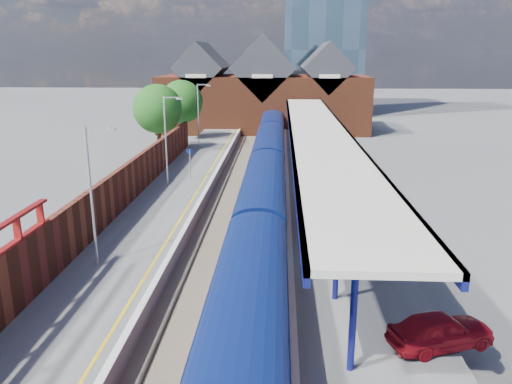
# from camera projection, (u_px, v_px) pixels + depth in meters

# --- Properties ---
(ground) EXTENTS (240.00, 240.00, 0.00)m
(ground) POSITION_uv_depth(u_px,v_px,m) (253.00, 174.00, 47.99)
(ground) COLOR #5B5B5E
(ground) RESTS_ON ground
(ballast_bed) EXTENTS (6.00, 76.00, 0.06)m
(ballast_bed) POSITION_uv_depth(u_px,v_px,m) (246.00, 204.00, 38.36)
(ballast_bed) COLOR #473D33
(ballast_bed) RESTS_ON ground
(rails) EXTENTS (4.51, 76.00, 0.14)m
(rails) POSITION_uv_depth(u_px,v_px,m) (246.00, 202.00, 38.34)
(rails) COLOR slate
(rails) RESTS_ON ground
(left_platform) EXTENTS (5.00, 76.00, 1.00)m
(left_platform) POSITION_uv_depth(u_px,v_px,m) (175.00, 197.00, 38.50)
(left_platform) COLOR #565659
(left_platform) RESTS_ON ground
(right_platform) EXTENTS (6.00, 76.00, 1.00)m
(right_platform) POSITION_uv_depth(u_px,v_px,m) (325.00, 199.00, 37.95)
(right_platform) COLOR #565659
(right_platform) RESTS_ON ground
(coping_left) EXTENTS (0.30, 76.00, 0.05)m
(coping_left) POSITION_uv_depth(u_px,v_px,m) (205.00, 191.00, 38.25)
(coping_left) COLOR silver
(coping_left) RESTS_ON left_platform
(coping_right) EXTENTS (0.30, 76.00, 0.05)m
(coping_right) POSITION_uv_depth(u_px,v_px,m) (287.00, 192.00, 37.94)
(coping_right) COLOR silver
(coping_right) RESTS_ON right_platform
(yellow_line) EXTENTS (0.14, 76.00, 0.01)m
(yellow_line) POSITION_uv_depth(u_px,v_px,m) (198.00, 191.00, 38.28)
(yellow_line) COLOR yellow
(yellow_line) RESTS_ON left_platform
(train) EXTENTS (2.87, 65.91, 3.45)m
(train) POSITION_uv_depth(u_px,v_px,m) (267.00, 167.00, 41.13)
(train) COLOR #0B1952
(train) RESTS_ON ground
(canopy) EXTENTS (4.50, 52.00, 4.48)m
(canopy) POSITION_uv_depth(u_px,v_px,m) (318.00, 133.00, 38.57)
(canopy) COLOR #0F1359
(canopy) RESTS_ON right_platform
(lamp_post_b) EXTENTS (1.48, 0.18, 7.00)m
(lamp_post_b) POSITION_uv_depth(u_px,v_px,m) (93.00, 188.00, 23.86)
(lamp_post_b) COLOR #A5A8AA
(lamp_post_b) RESTS_ON left_platform
(lamp_post_c) EXTENTS (1.48, 0.18, 7.00)m
(lamp_post_c) POSITION_uv_depth(u_px,v_px,m) (167.00, 135.00, 39.25)
(lamp_post_c) COLOR #A5A8AA
(lamp_post_c) RESTS_ON left_platform
(lamp_post_d) EXTENTS (1.48, 0.18, 7.00)m
(lamp_post_d) POSITION_uv_depth(u_px,v_px,m) (199.00, 112.00, 54.64)
(lamp_post_d) COLOR #A5A8AA
(lamp_post_d) RESTS_ON left_platform
(platform_sign) EXTENTS (0.55, 0.08, 2.50)m
(platform_sign) POSITION_uv_depth(u_px,v_px,m) (190.00, 158.00, 41.73)
(platform_sign) COLOR #A5A8AA
(platform_sign) RESTS_ON left_platform
(brick_wall) EXTENTS (0.35, 50.00, 3.86)m
(brick_wall) POSITION_uv_depth(u_px,v_px,m) (113.00, 195.00, 31.88)
(brick_wall) COLOR #612C19
(brick_wall) RESTS_ON left_platform
(station_building) EXTENTS (30.00, 12.12, 13.78)m
(station_building) POSITION_uv_depth(u_px,v_px,m) (264.00, 93.00, 73.45)
(station_building) COLOR #612C19
(station_building) RESTS_ON ground
(glass_tower) EXTENTS (14.20, 14.20, 40.30)m
(glass_tower) POSITION_uv_depth(u_px,v_px,m) (324.00, 1.00, 90.16)
(glass_tower) COLOR slate
(glass_tower) RESTS_ON ground
(tree_near) EXTENTS (5.20, 5.20, 8.10)m
(tree_near) POSITION_uv_depth(u_px,v_px,m) (159.00, 110.00, 52.72)
(tree_near) COLOR #382314
(tree_near) RESTS_ON ground
(tree_far) EXTENTS (5.20, 5.20, 8.10)m
(tree_far) POSITION_uv_depth(u_px,v_px,m) (183.00, 103.00, 60.37)
(tree_far) COLOR #382314
(tree_far) RESTS_ON ground
(parked_car_red) EXTENTS (4.13, 2.69, 1.31)m
(parked_car_red) POSITION_uv_depth(u_px,v_px,m) (441.00, 330.00, 17.84)
(parked_car_red) COLOR maroon
(parked_car_red) RESTS_ON right_platform
(parked_car_silver) EXTENTS (4.34, 1.93, 1.38)m
(parked_car_silver) POSITION_uv_depth(u_px,v_px,m) (369.00, 243.00, 25.91)
(parked_car_silver) COLOR #BDBCC2
(parked_car_silver) RESTS_ON right_platform
(parked_car_dark) EXTENTS (4.34, 2.63, 1.18)m
(parked_car_dark) POSITION_uv_depth(u_px,v_px,m) (380.00, 242.00, 26.24)
(parked_car_dark) COLOR black
(parked_car_dark) RESTS_ON right_platform
(parked_car_blue) EXTENTS (4.86, 3.36, 1.23)m
(parked_car_blue) POSITION_uv_depth(u_px,v_px,m) (350.00, 211.00, 31.37)
(parked_car_blue) COLOR navy
(parked_car_blue) RESTS_ON right_platform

